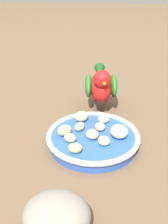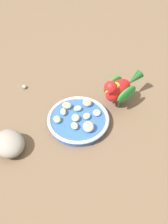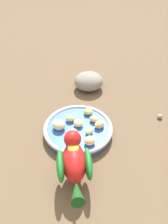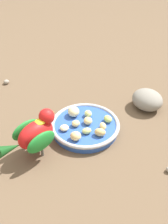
{
  "view_description": "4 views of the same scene",
  "coord_description": "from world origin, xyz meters",
  "px_view_note": "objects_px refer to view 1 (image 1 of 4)",
  "views": [
    {
      "loc": [
        -0.54,
        0.02,
        0.37
      ],
      "look_at": [
        0.01,
        0.04,
        0.07
      ],
      "focal_mm": 46.29,
      "sensor_mm": 36.0,
      "label": 1
    },
    {
      "loc": [
        -0.37,
        -0.44,
        0.71
      ],
      "look_at": [
        -0.0,
        0.01,
        0.05
      ],
      "focal_mm": 44.02,
      "sensor_mm": 36.0,
      "label": 2
    },
    {
      "loc": [
        0.52,
        0.01,
        0.56
      ],
      "look_at": [
        -0.04,
        0.04,
        0.07
      ],
      "focal_mm": 41.66,
      "sensor_mm": 36.0,
      "label": 3
    },
    {
      "loc": [
        0.44,
        0.52,
        0.6
      ],
      "look_at": [
        -0.02,
        0.02,
        0.07
      ],
      "focal_mm": 48.39,
      "sensor_mm": 36.0,
      "label": 4
    }
  ],
  "objects_px": {
    "apple_piece_0": "(70,138)",
    "apple_piece_6": "(104,119)",
    "feeding_bowl": "(93,139)",
    "parrot": "(101,85)",
    "apple_piece_1": "(92,134)",
    "apple_piece_2": "(102,141)",
    "apple_piece_8": "(65,130)",
    "rock_large": "(57,215)",
    "apple_piece_7": "(80,127)",
    "apple_piece_4": "(119,132)",
    "apple_piece_9": "(81,116)",
    "apple_piece_3": "(75,148)",
    "apple_piece_5": "(100,127)"
  },
  "relations": [
    {
      "from": "feeding_bowl",
      "to": "apple_piece_9",
      "type": "height_order",
      "value": "apple_piece_9"
    },
    {
      "from": "apple_piece_4",
      "to": "parrot",
      "type": "distance_m",
      "value": 0.17
    },
    {
      "from": "apple_piece_3",
      "to": "apple_piece_8",
      "type": "xyz_separation_m",
      "value": [
        0.06,
        0.03,
        0.0
      ]
    },
    {
      "from": "apple_piece_6",
      "to": "rock_large",
      "type": "height_order",
      "value": "rock_large"
    },
    {
      "from": "apple_piece_9",
      "to": "rock_large",
      "type": "height_order",
      "value": "rock_large"
    },
    {
      "from": "apple_piece_3",
      "to": "apple_piece_8",
      "type": "distance_m",
      "value": 0.07
    },
    {
      "from": "apple_piece_1",
      "to": "apple_piece_5",
      "type": "relative_size",
      "value": 1.15
    },
    {
      "from": "apple_piece_4",
      "to": "parrot",
      "type": "bearing_deg",
      "value": 13.46
    },
    {
      "from": "apple_piece_3",
      "to": "apple_piece_9",
      "type": "relative_size",
      "value": 0.9
    },
    {
      "from": "apple_piece_7",
      "to": "rock_large",
      "type": "xyz_separation_m",
      "value": [
        -0.25,
        0.02,
        -0.0
      ]
    },
    {
      "from": "apple_piece_1",
      "to": "apple_piece_5",
      "type": "bearing_deg",
      "value": -25.55
    },
    {
      "from": "apple_piece_2",
      "to": "apple_piece_5",
      "type": "relative_size",
      "value": 1.08
    },
    {
      "from": "apple_piece_4",
      "to": "apple_piece_8",
      "type": "distance_m",
      "value": 0.12
    },
    {
      "from": "feeding_bowl",
      "to": "apple_piece_1",
      "type": "xyz_separation_m",
      "value": [
        -0.01,
        0.0,
        0.02
      ]
    },
    {
      "from": "apple_piece_1",
      "to": "apple_piece_7",
      "type": "distance_m",
      "value": 0.04
    },
    {
      "from": "apple_piece_0",
      "to": "apple_piece_9",
      "type": "height_order",
      "value": "apple_piece_9"
    },
    {
      "from": "apple_piece_3",
      "to": "apple_piece_6",
      "type": "bearing_deg",
      "value": -26.2
    },
    {
      "from": "apple_piece_8",
      "to": "rock_large",
      "type": "distance_m",
      "value": 0.23
    },
    {
      "from": "apple_piece_4",
      "to": "apple_piece_9",
      "type": "relative_size",
      "value": 1.22
    },
    {
      "from": "apple_piece_1",
      "to": "parrot",
      "type": "distance_m",
      "value": 0.18
    },
    {
      "from": "apple_piece_0",
      "to": "apple_piece_4",
      "type": "distance_m",
      "value": 0.11
    },
    {
      "from": "parrot",
      "to": "apple_piece_8",
      "type": "bearing_deg",
      "value": -28.02
    },
    {
      "from": "apple_piece_1",
      "to": "apple_piece_2",
      "type": "distance_m",
      "value": 0.03
    },
    {
      "from": "apple_piece_2",
      "to": "apple_piece_6",
      "type": "xyz_separation_m",
      "value": [
        0.09,
        -0.01,
        -0.0
      ]
    },
    {
      "from": "apple_piece_4",
      "to": "apple_piece_6",
      "type": "bearing_deg",
      "value": 26.06
    },
    {
      "from": "apple_piece_5",
      "to": "apple_piece_7",
      "type": "relative_size",
      "value": 0.9
    },
    {
      "from": "apple_piece_8",
      "to": "parrot",
      "type": "bearing_deg",
      "value": -25.81
    },
    {
      "from": "apple_piece_0",
      "to": "apple_piece_6",
      "type": "height_order",
      "value": "apple_piece_0"
    },
    {
      "from": "feeding_bowl",
      "to": "parrot",
      "type": "relative_size",
      "value": 1.11
    },
    {
      "from": "apple_piece_6",
      "to": "parrot",
      "type": "xyz_separation_m",
      "value": [
        0.1,
        0.01,
        0.04
      ]
    },
    {
      "from": "apple_piece_8",
      "to": "apple_piece_9",
      "type": "height_order",
      "value": "apple_piece_9"
    },
    {
      "from": "apple_piece_3",
      "to": "apple_piece_5",
      "type": "bearing_deg",
      "value": -30.27
    },
    {
      "from": "parrot",
      "to": "rock_large",
      "type": "bearing_deg",
      "value": -11.7
    },
    {
      "from": "apple_piece_0",
      "to": "apple_piece_8",
      "type": "relative_size",
      "value": 0.84
    },
    {
      "from": "apple_piece_2",
      "to": "apple_piece_8",
      "type": "xyz_separation_m",
      "value": [
        0.03,
        0.08,
        0.0
      ]
    },
    {
      "from": "apple_piece_9",
      "to": "apple_piece_3",
      "type": "bearing_deg",
      "value": 177.63
    },
    {
      "from": "feeding_bowl",
      "to": "parrot",
      "type": "bearing_deg",
      "value": -5.59
    },
    {
      "from": "apple_piece_6",
      "to": "rock_large",
      "type": "distance_m",
      "value": 0.3
    },
    {
      "from": "feeding_bowl",
      "to": "parrot",
      "type": "height_order",
      "value": "parrot"
    },
    {
      "from": "apple_piece_0",
      "to": "apple_piece_2",
      "type": "xyz_separation_m",
      "value": [
        -0.01,
        -0.07,
        0.0
      ]
    },
    {
      "from": "apple_piece_4",
      "to": "apple_piece_7",
      "type": "xyz_separation_m",
      "value": [
        0.03,
        0.09,
        -0.01
      ]
    },
    {
      "from": "feeding_bowl",
      "to": "apple_piece_7",
      "type": "distance_m",
      "value": 0.04
    },
    {
      "from": "apple_piece_6",
      "to": "apple_piece_8",
      "type": "relative_size",
      "value": 0.82
    },
    {
      "from": "apple_piece_4",
      "to": "apple_piece_9",
      "type": "height_order",
      "value": "apple_piece_4"
    },
    {
      "from": "apple_piece_6",
      "to": "apple_piece_7",
      "type": "xyz_separation_m",
      "value": [
        -0.04,
        0.06,
        0.0
      ]
    },
    {
      "from": "apple_piece_6",
      "to": "apple_piece_9",
      "type": "distance_m",
      "value": 0.05
    },
    {
      "from": "apple_piece_4",
      "to": "apple_piece_6",
      "type": "xyz_separation_m",
      "value": [
        0.06,
        0.03,
        -0.01
      ]
    },
    {
      "from": "apple_piece_1",
      "to": "apple_piece_9",
      "type": "bearing_deg",
      "value": 21.22
    },
    {
      "from": "apple_piece_9",
      "to": "apple_piece_6",
      "type": "bearing_deg",
      "value": -91.98
    },
    {
      "from": "apple_piece_1",
      "to": "apple_piece_2",
      "type": "height_order",
      "value": "same"
    }
  ]
}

